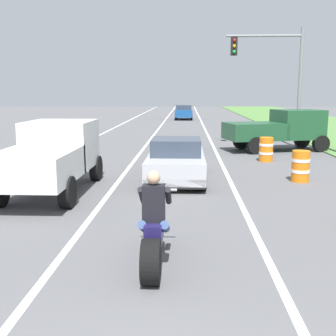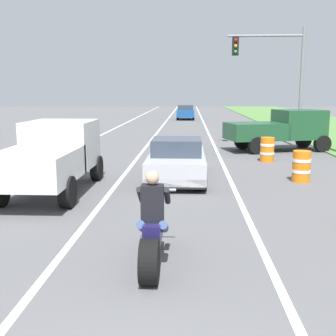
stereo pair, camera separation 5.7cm
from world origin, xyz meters
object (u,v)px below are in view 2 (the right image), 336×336
object	(u,v)px
motorcycle_with_rider	(153,233)
pickup_truck_left_lane_white	(52,154)
construction_barrel_far	(267,149)
traffic_light_mast_near	(279,70)
pickup_truck_right_shoulder_dark_green	(281,128)
sports_car_silver	(177,161)
distant_car_far_ahead	(186,112)
construction_barrel_mid	(301,166)

from	to	relation	value
motorcycle_with_rider	pickup_truck_left_lane_white	size ratio (longest dim) A/B	0.46
motorcycle_with_rider	construction_barrel_far	world-z (taller)	motorcycle_with_rider
pickup_truck_left_lane_white	traffic_light_mast_near	world-z (taller)	traffic_light_mast_near
pickup_truck_left_lane_white	pickup_truck_right_shoulder_dark_green	distance (m)	12.35
sports_car_silver	construction_barrel_far	xyz separation A→B (m)	(3.62, 3.83, -0.13)
sports_car_silver	distant_car_far_ahead	xyz separation A→B (m)	(0.02, 30.50, 0.14)
motorcycle_with_rider	pickup_truck_right_shoulder_dark_green	bearing A→B (deg)	70.50
motorcycle_with_rider	construction_barrel_far	xyz separation A→B (m)	(3.80, 10.93, -0.09)
pickup_truck_right_shoulder_dark_green	construction_barrel_mid	distance (m)	7.39
sports_car_silver	traffic_light_mast_near	world-z (taller)	traffic_light_mast_near
pickup_truck_left_lane_white	traffic_light_mast_near	bearing A→B (deg)	51.29
sports_car_silver	construction_barrel_far	size ratio (longest dim) A/B	4.30
distant_car_far_ahead	pickup_truck_left_lane_white	bearing A→B (deg)	-96.14
motorcycle_with_rider	pickup_truck_left_lane_white	world-z (taller)	pickup_truck_left_lane_white
construction_barrel_mid	construction_barrel_far	distance (m)	4.00
motorcycle_with_rider	sports_car_silver	world-z (taller)	motorcycle_with_rider
pickup_truck_right_shoulder_dark_green	construction_barrel_far	bearing A→B (deg)	-110.49
construction_barrel_mid	construction_barrel_far	bearing A→B (deg)	95.23
construction_barrel_far	pickup_truck_right_shoulder_dark_green	bearing A→B (deg)	69.51
construction_barrel_far	motorcycle_with_rider	bearing A→B (deg)	-109.20
pickup_truck_left_lane_white	construction_barrel_mid	distance (m)	7.70
sports_car_silver	traffic_light_mast_near	size ratio (longest dim) A/B	0.72
pickup_truck_right_shoulder_dark_green	construction_barrel_mid	size ratio (longest dim) A/B	5.14
pickup_truck_right_shoulder_dark_green	traffic_light_mast_near	world-z (taller)	traffic_light_mast_near
pickup_truck_left_lane_white	distant_car_far_ahead	size ratio (longest dim) A/B	1.20
pickup_truck_left_lane_white	construction_barrel_mid	xyz separation A→B (m)	(7.46, 1.80, -0.60)
pickup_truck_left_lane_white	pickup_truck_right_shoulder_dark_green	world-z (taller)	same
motorcycle_with_rider	sports_car_silver	xyz separation A→B (m)	(0.18, 7.10, 0.04)
distant_car_far_ahead	traffic_light_mast_near	bearing A→B (deg)	-77.42
motorcycle_with_rider	distant_car_far_ahead	bearing A→B (deg)	89.69
traffic_light_mast_near	motorcycle_with_rider	bearing A→B (deg)	-108.12
pickup_truck_left_lane_white	distant_car_far_ahead	distance (m)	32.65
motorcycle_with_rider	pickup_truck_right_shoulder_dark_green	size ratio (longest dim) A/B	0.43
motorcycle_with_rider	distant_car_far_ahead	world-z (taller)	motorcycle_with_rider
pickup_truck_right_shoulder_dark_green	construction_barrel_far	size ratio (longest dim) A/B	5.14
traffic_light_mast_near	construction_barrel_mid	distance (m)	9.38
motorcycle_with_rider	sports_car_silver	size ratio (longest dim) A/B	0.51
construction_barrel_mid	construction_barrel_far	xyz separation A→B (m)	(-0.36, 3.99, 0.00)
pickup_truck_left_lane_white	distant_car_far_ahead	world-z (taller)	pickup_truck_left_lane_white
motorcycle_with_rider	construction_barrel_mid	bearing A→B (deg)	59.00
construction_barrel_far	sports_car_silver	bearing A→B (deg)	-133.41
pickup_truck_left_lane_white	construction_barrel_mid	size ratio (longest dim) A/B	4.80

